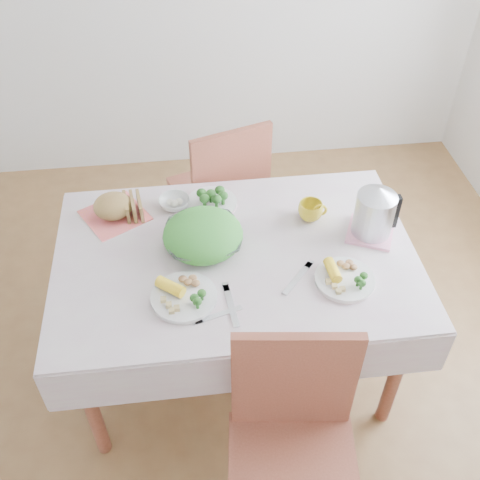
{
  "coord_description": "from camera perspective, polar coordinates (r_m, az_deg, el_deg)",
  "views": [
    {
      "loc": [
        -0.18,
        -1.65,
        2.4
      ],
      "look_at": [
        0.02,
        0.02,
        0.82
      ],
      "focal_mm": 42.0,
      "sensor_mm": 36.0,
      "label": 1
    }
  ],
  "objects": [
    {
      "name": "dining_table",
      "position": [
        2.62,
        -0.38,
        -7.45
      ],
      "size": [
        1.4,
        0.9,
        0.75
      ],
      "primitive_type": "cube",
      "color": "brown",
      "rests_on": "floor"
    },
    {
      "name": "broccoli_plate",
      "position": [
        2.56,
        -2.93,
        3.72
      ],
      "size": [
        0.31,
        0.31,
        0.02
      ],
      "primitive_type": "cylinder",
      "rotation": [
        0.0,
        0.0,
        0.4
      ],
      "color": "beige",
      "rests_on": "tablecloth"
    },
    {
      "name": "fork_left",
      "position": [
        2.14,
        -0.93,
        -6.67
      ],
      "size": [
        0.05,
        0.22,
        0.0
      ],
      "primitive_type": "cube",
      "rotation": [
        0.0,
        0.0,
        0.1
      ],
      "color": "silver",
      "rests_on": "tablecloth"
    },
    {
      "name": "napkin",
      "position": [
        2.57,
        -12.59,
        2.48
      ],
      "size": [
        0.34,
        0.34,
        0.0
      ],
      "primitive_type": "cube",
      "rotation": [
        0.0,
        0.0,
        0.52
      ],
      "color": "#E8635F",
      "rests_on": "tablecloth"
    },
    {
      "name": "bread_loaf",
      "position": [
        2.54,
        -12.78,
        3.43
      ],
      "size": [
        0.22,
        0.22,
        0.1
      ],
      "primitive_type": "ellipsoid",
      "rotation": [
        0.0,
        0.0,
        -0.41
      ],
      "color": "olive",
      "rests_on": "napkin"
    },
    {
      "name": "tablecloth",
      "position": [
        2.34,
        -0.43,
        -1.52
      ],
      "size": [
        1.5,
        1.0,
        0.01
      ],
      "primitive_type": "cube",
      "color": "beige",
      "rests_on": "dining_table"
    },
    {
      "name": "chair_near",
      "position": [
        2.13,
        5.39,
        -22.78
      ],
      "size": [
        0.5,
        0.5,
        0.99
      ],
      "primitive_type": "cube",
      "rotation": [
        0.0,
        0.0,
        -0.12
      ],
      "color": "brown",
      "rests_on": "floor"
    },
    {
      "name": "pink_tray",
      "position": [
        2.48,
        13.07,
        0.79
      ],
      "size": [
        0.25,
        0.25,
        0.02
      ],
      "primitive_type": "cube",
      "rotation": [
        0.0,
        0.0,
        -0.42
      ],
      "color": "pink",
      "rests_on": "tablecloth"
    },
    {
      "name": "floor",
      "position": [
        2.92,
        -0.35,
        -12.11
      ],
      "size": [
        3.6,
        3.6,
        0.0
      ],
      "primitive_type": "plane",
      "color": "brown",
      "rests_on": "ground"
    },
    {
      "name": "fruit_bowl",
      "position": [
        2.57,
        -6.68,
        3.79
      ],
      "size": [
        0.15,
        0.15,
        0.04
      ],
      "primitive_type": "imported",
      "rotation": [
        0.0,
        0.0,
        0.09
      ],
      "color": "white",
      "rests_on": "tablecloth"
    },
    {
      "name": "dinner_plate_right",
      "position": [
        2.26,
        10.58,
        -3.96
      ],
      "size": [
        0.29,
        0.29,
        0.02
      ],
      "primitive_type": "cylinder",
      "rotation": [
        0.0,
        0.0,
        -0.25
      ],
      "color": "white",
      "rests_on": "tablecloth"
    },
    {
      "name": "fork_right",
      "position": [
        2.25,
        5.88,
        -3.87
      ],
      "size": [
        0.16,
        0.17,
        0.0
      ],
      "primitive_type": "cube",
      "rotation": [
        0.0,
        0.0,
        -0.72
      ],
      "color": "silver",
      "rests_on": "tablecloth"
    },
    {
      "name": "chair_far",
      "position": [
        3.11,
        -2.29,
        4.74
      ],
      "size": [
        0.56,
        0.56,
        0.98
      ],
      "primitive_type": "cube",
      "rotation": [
        0.0,
        0.0,
        3.46
      ],
      "color": "brown",
      "rests_on": "floor"
    },
    {
      "name": "salad_bowl",
      "position": [
        2.35,
        -3.75,
        0.07
      ],
      "size": [
        0.33,
        0.33,
        0.08
      ],
      "primitive_type": "imported",
      "rotation": [
        0.0,
        0.0,
        0.06
      ],
      "color": "white",
      "rests_on": "tablecloth"
    },
    {
      "name": "knife",
      "position": [
        2.11,
        -2.2,
        -7.6
      ],
      "size": [
        0.19,
        0.07,
        0.0
      ],
      "primitive_type": "cube",
      "rotation": [
        0.0,
        0.0,
        1.86
      ],
      "color": "silver",
      "rests_on": "tablecloth"
    },
    {
      "name": "electric_kettle",
      "position": [
        2.41,
        13.49,
        2.77
      ],
      "size": [
        0.2,
        0.2,
        0.23
      ],
      "primitive_type": "cylinder",
      "rotation": [
        0.0,
        0.0,
        0.21
      ],
      "color": "#B2B5BA",
      "rests_on": "pink_tray"
    },
    {
      "name": "yellow_mug",
      "position": [
        2.49,
        7.17,
        2.96
      ],
      "size": [
        0.12,
        0.12,
        0.09
      ],
      "primitive_type": "imported",
      "rotation": [
        0.0,
        0.0,
        -0.15
      ],
      "color": "gold",
      "rests_on": "tablecloth"
    },
    {
      "name": "dinner_plate_left",
      "position": [
        2.17,
        -5.7,
        -5.8
      ],
      "size": [
        0.35,
        0.35,
        0.02
      ],
      "primitive_type": "cylinder",
      "rotation": [
        0.0,
        0.0,
        0.54
      ],
      "color": "white",
      "rests_on": "tablecloth"
    }
  ]
}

